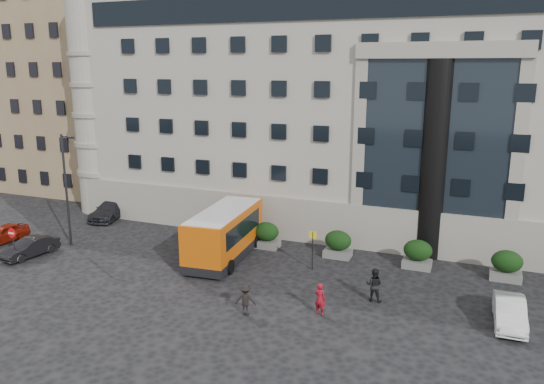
{
  "coord_description": "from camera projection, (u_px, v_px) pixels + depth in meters",
  "views": [
    {
      "loc": [
        14.87,
        -25.12,
        12.62
      ],
      "look_at": [
        3.06,
        4.24,
        5.0
      ],
      "focal_mm": 35.0,
      "sensor_mm": 36.0,
      "label": 1
    }
  ],
  "objects": [
    {
      "name": "ground",
      "position": [
        197.0,
        286.0,
        31.0
      ],
      "size": [
        120.0,
        120.0,
        0.0
      ],
      "primitive_type": "plane",
      "color": "black",
      "rests_on": "ground"
    },
    {
      "name": "civic_building",
      "position": [
        378.0,
        107.0,
        46.56
      ],
      "size": [
        44.0,
        24.0,
        18.0
      ],
      "primitive_type": "cube",
      "color": "#9F988D",
      "rests_on": "ground"
    },
    {
      "name": "entrance_column",
      "position": [
        434.0,
        161.0,
        34.42
      ],
      "size": [
        1.8,
        1.8,
        13.0
      ],
      "primitive_type": "cylinder",
      "color": "black",
      "rests_on": "ground"
    },
    {
      "name": "apartment_near",
      "position": [
        88.0,
        90.0,
        55.41
      ],
      "size": [
        14.0,
        14.0,
        20.0
      ],
      "primitive_type": "cube",
      "color": "#886C4F",
      "rests_on": "ground"
    },
    {
      "name": "apartment_far",
      "position": [
        160.0,
        77.0,
        72.5
      ],
      "size": [
        13.0,
        13.0,
        22.0
      ],
      "primitive_type": "cube",
      "color": "brown",
      "rests_on": "ground"
    },
    {
      "name": "hedge_a",
      "position": [
        202.0,
        227.0,
        39.27
      ],
      "size": [
        1.8,
        1.26,
        1.84
      ],
      "color": "#5D5D5A",
      "rests_on": "ground"
    },
    {
      "name": "hedge_b",
      "position": [
        266.0,
        235.0,
        37.39
      ],
      "size": [
        1.8,
        1.26,
        1.84
      ],
      "color": "#5D5D5A",
      "rests_on": "ground"
    },
    {
      "name": "hedge_c",
      "position": [
        338.0,
        244.0,
        35.5
      ],
      "size": [
        1.8,
        1.26,
        1.84
      ],
      "color": "#5D5D5A",
      "rests_on": "ground"
    },
    {
      "name": "hedge_d",
      "position": [
        418.0,
        254.0,
        33.61
      ],
      "size": [
        1.8,
        1.26,
        1.84
      ],
      "color": "#5D5D5A",
      "rests_on": "ground"
    },
    {
      "name": "hedge_e",
      "position": [
        507.0,
        265.0,
        31.73
      ],
      "size": [
        1.8,
        1.26,
        1.84
      ],
      "color": "#5D5D5A",
      "rests_on": "ground"
    },
    {
      "name": "street_lamp",
      "position": [
        67.0,
        186.0,
        37.02
      ],
      "size": [
        1.16,
        0.18,
        8.0
      ],
      "color": "#262628",
      "rests_on": "ground"
    },
    {
      "name": "bus_stop_sign",
      "position": [
        313.0,
        244.0,
        33.11
      ],
      "size": [
        0.5,
        0.08,
        2.52
      ],
      "color": "#262628",
      "rests_on": "ground"
    },
    {
      "name": "no_entry_sign",
      "position": [
        13.0,
        238.0,
        34.39
      ],
      "size": [
        0.64,
        0.16,
        2.32
      ],
      "color": "#262628",
      "rests_on": "ground"
    },
    {
      "name": "minibus",
      "position": [
        225.0,
        232.0,
        35.13
      ],
      "size": [
        3.47,
        8.13,
        3.31
      ],
      "rotation": [
        0.0,
        0.0,
        0.08
      ],
      "color": "#C65109",
      "rests_on": "ground"
    },
    {
      "name": "red_truck",
      "position": [
        158.0,
        194.0,
        47.89
      ],
      "size": [
        3.13,
        4.99,
        2.49
      ],
      "rotation": [
        0.0,
        0.0,
        0.26
      ],
      "color": "maroon",
      "rests_on": "ground"
    },
    {
      "name": "parked_car_a",
      "position": [
        2.0,
        234.0,
        38.45
      ],
      "size": [
        1.88,
        3.96,
        1.31
      ],
      "primitive_type": "imported",
      "rotation": [
        0.0,
        0.0,
        -0.09
      ],
      "color": "maroon",
      "rests_on": "ground"
    },
    {
      "name": "parked_car_b",
      "position": [
        30.0,
        248.0,
        35.66
      ],
      "size": [
        1.93,
        3.99,
        1.26
      ],
      "primitive_type": "imported",
      "rotation": [
        0.0,
        0.0,
        -0.16
      ],
      "color": "black",
      "rests_on": "ground"
    },
    {
      "name": "parked_car_c",
      "position": [
        111.0,
        210.0,
        44.61
      ],
      "size": [
        2.85,
        5.32,
        1.46
      ],
      "primitive_type": "imported",
      "rotation": [
        0.0,
        0.0,
        0.16
      ],
      "color": "black",
      "rests_on": "ground"
    },
    {
      "name": "parked_car_d",
      "position": [
        106.0,
        198.0,
        48.8
      ],
      "size": [
        2.73,
        5.0,
        1.33
      ],
      "primitive_type": "imported",
      "rotation": [
        0.0,
        0.0,
        -0.11
      ],
      "color": "black",
      "rests_on": "ground"
    },
    {
      "name": "white_taxi",
      "position": [
        510.0,
        312.0,
        26.27
      ],
      "size": [
        1.58,
        4.1,
        1.33
      ],
      "primitive_type": "imported",
      "rotation": [
        0.0,
        0.0,
        0.04
      ],
      "color": "silver",
      "rests_on": "ground"
    },
    {
      "name": "pedestrian_a",
      "position": [
        320.0,
        299.0,
        27.3
      ],
      "size": [
        0.71,
        0.54,
        1.73
      ],
      "primitive_type": "imported",
      "rotation": [
        0.0,
        0.0,
        2.92
      ],
      "color": "maroon",
      "rests_on": "ground"
    },
    {
      "name": "pedestrian_b",
      "position": [
        374.0,
        285.0,
        28.86
      ],
      "size": [
        0.92,
        0.72,
        1.88
      ],
      "primitive_type": "imported",
      "rotation": [
        0.0,
        0.0,
        3.14
      ],
      "color": "black",
      "rests_on": "ground"
    },
    {
      "name": "pedestrian_c",
      "position": [
        246.0,
        300.0,
        27.3
      ],
      "size": [
        1.17,
        0.81,
        1.66
      ],
      "primitive_type": "imported",
      "rotation": [
        0.0,
        0.0,
        3.33
      ],
      "color": "black",
      "rests_on": "ground"
    }
  ]
}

